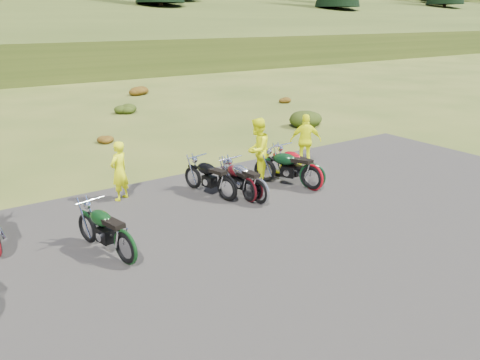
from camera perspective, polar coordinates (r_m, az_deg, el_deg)
ground at (r=11.44m, az=0.81°, el=-4.94°), size 300.00×300.00×0.00m
gravel_pad at (r=10.03m, az=7.45°, el=-8.77°), size 20.00×12.00×0.04m
shrub_4 at (r=19.13m, az=-16.28°, el=5.00°), size 0.77×0.77×0.45m
shrub_5 at (r=24.94m, az=-13.89°, el=8.58°), size 1.03×1.03×0.61m
shrub_6 at (r=30.85m, az=-12.39°, el=10.80°), size 1.30×1.30×0.77m
shrub_7 at (r=21.61m, az=8.15°, el=7.78°), size 1.56×1.56×0.92m
shrub_8 at (r=27.46m, az=5.21°, el=9.83°), size 0.77×0.77×0.45m
motorcycle_2 at (r=9.75m, az=-13.59°, el=-10.06°), size 1.17×2.20×1.09m
motorcycle_3 at (r=12.33m, az=2.40°, el=-3.11°), size 0.87×2.08×1.06m
motorcycle_4 at (r=12.48m, az=1.13°, el=-2.80°), size 0.64×1.86×0.97m
motorcycle_5 at (r=12.55m, az=-1.55°, el=-2.68°), size 1.12×2.14×1.07m
motorcycle_6 at (r=13.46m, az=8.78°, el=-1.36°), size 0.90×2.22×1.13m
motorcycle_7 at (r=13.53m, az=8.73°, el=-1.25°), size 1.72×2.27×1.15m
person_middle at (r=12.80m, az=-14.50°, el=0.95°), size 0.70×0.63×1.61m
person_right_a at (r=13.82m, az=2.12°, el=3.56°), size 1.17×1.10×1.91m
person_right_b at (r=15.38m, az=8.00°, el=4.68°), size 1.08×0.90×1.73m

